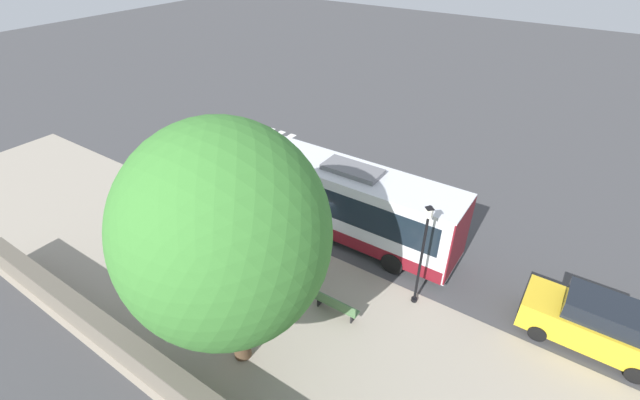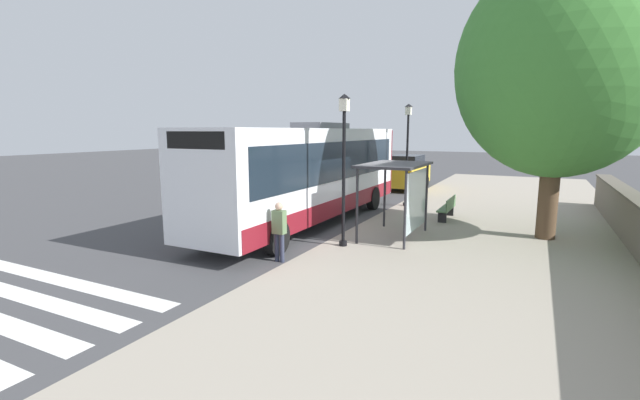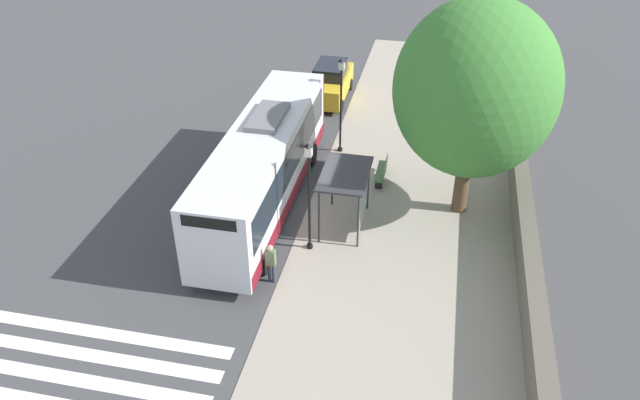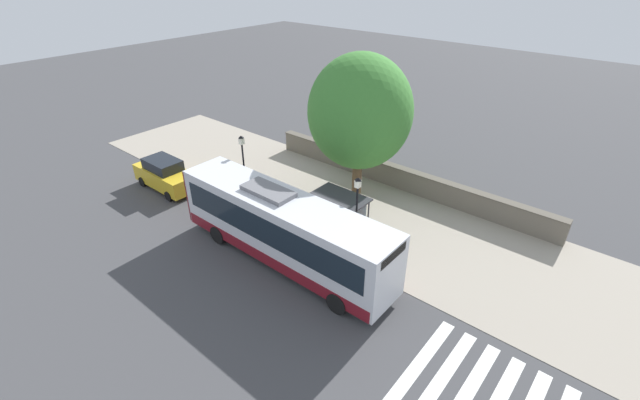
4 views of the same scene
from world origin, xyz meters
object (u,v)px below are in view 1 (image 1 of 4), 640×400
bus (335,196)px  street_lamp_near (423,248)px  parked_car_behind_bus (595,323)px  bus_shelter (273,228)px  bench (335,305)px  street_lamp_far (258,190)px  pedestrian (239,198)px  shade_tree (225,235)px

bus → street_lamp_near: (-2.22, -5.21, 0.80)m
parked_car_behind_bus → bus: bearing=87.1°
bus_shelter → parked_car_behind_bus: size_ratio=0.64×
parked_car_behind_bus → bench: bearing=115.7°
bench → street_lamp_far: size_ratio=0.42×
bus → parked_car_behind_bus: 11.21m
pedestrian → shade_tree: bearing=-136.8°
bus_shelter → pedestrian: bus_shelter is taller
street_lamp_near → street_lamp_far: size_ratio=1.03×
pedestrian → shade_tree: shade_tree is taller
bus_shelter → shade_tree: 5.81m
pedestrian → parked_car_behind_bus: size_ratio=0.35×
bus → bench: bearing=-147.0°
bench → street_lamp_near: (2.31, -2.27, 2.26)m
bus_shelter → pedestrian: 4.58m
bench → street_lamp_near: street_lamp_near is taller
street_lamp_far → bus_shelter: bearing=-123.5°
bus → street_lamp_near: bearing=-113.0°
street_lamp_near → pedestrian: bearing=86.2°
bench → parked_car_behind_bus: 9.14m
bus → parked_car_behind_bus: bearing=-92.9°
shade_tree → parked_car_behind_bus: (7.35, -9.89, -4.38)m
bench → parked_car_behind_bus: bearing=-64.3°
bus_shelter → street_lamp_near: size_ratio=0.64×
bus → bench: size_ratio=6.37×
bus → street_lamp_far: 3.60m
street_lamp_near → bench: bearing=135.4°
bus_shelter → street_lamp_far: bearing=56.5°
bench → street_lamp_far: (2.07, 5.47, 2.18)m
bench → shade_tree: (-3.39, 1.67, 4.87)m
bus → bus_shelter: 3.70m
bus_shelter → bench: (-0.91, -3.70, -1.55)m
bus_shelter → street_lamp_near: (1.40, -5.98, 0.72)m
bus → bench: 5.59m
street_lamp_far → parked_car_behind_bus: 13.92m
pedestrian → street_lamp_near: 10.10m
bench → street_lamp_far: 6.24m
street_lamp_far → parked_car_behind_bus: street_lamp_far is taller
street_lamp_far → shade_tree: (-5.47, -3.80, 2.69)m
pedestrian → bus: bearing=-71.7°
street_lamp_near → street_lamp_far: street_lamp_near is taller
bus → bus_shelter: (-3.62, 0.77, 0.09)m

